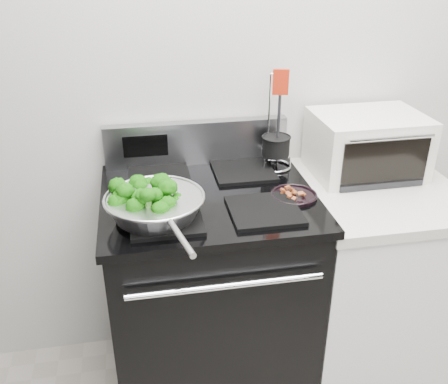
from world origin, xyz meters
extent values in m
cube|color=#BBBAB2|center=(0.00, 1.75, 1.35)|extent=(4.00, 0.02, 2.70)
cube|color=black|center=(-0.30, 1.41, 0.46)|extent=(0.76, 0.66, 0.92)
cube|color=black|center=(-0.30, 1.41, 0.94)|extent=(0.79, 0.69, 0.03)
cube|color=#99999E|center=(-0.30, 1.72, 1.04)|extent=(0.76, 0.05, 0.18)
cube|color=black|center=(-0.47, 1.24, 0.96)|extent=(0.24, 0.24, 0.01)
cube|color=black|center=(-0.13, 1.24, 0.96)|extent=(0.24, 0.24, 0.01)
cube|color=black|center=(-0.47, 1.58, 0.96)|extent=(0.24, 0.24, 0.01)
cube|color=black|center=(-0.13, 1.58, 0.96)|extent=(0.24, 0.24, 0.01)
cube|color=white|center=(0.39, 1.41, 0.44)|extent=(0.60, 0.66, 0.88)
cube|color=beige|center=(0.39, 1.41, 0.90)|extent=(0.62, 0.68, 0.04)
torus|color=silver|center=(-0.50, 1.27, 1.03)|extent=(0.34, 0.34, 0.01)
cylinder|color=silver|center=(-0.44, 1.01, 1.03)|extent=(0.07, 0.20, 0.02)
cylinder|color=black|center=(0.01, 1.33, 0.95)|extent=(0.17, 0.17, 0.01)
cylinder|color=black|center=(0.01, 1.60, 1.04)|extent=(0.11, 0.11, 0.08)
cylinder|color=black|center=(0.01, 1.60, 1.14)|extent=(0.01, 0.01, 0.25)
cube|color=red|center=(0.01, 1.60, 1.31)|extent=(0.06, 0.02, 0.10)
cube|color=white|center=(0.38, 1.55, 1.05)|extent=(0.44, 0.33, 0.25)
cube|color=black|center=(0.38, 1.39, 1.04)|extent=(0.35, 0.01, 0.18)
camera|label=1|loc=(-0.54, -0.22, 1.79)|focal=40.00mm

